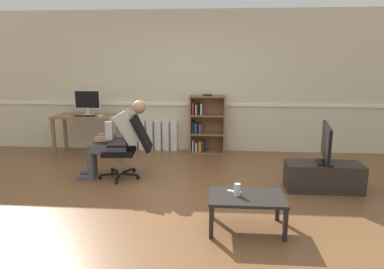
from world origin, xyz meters
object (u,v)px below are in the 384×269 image
(computer_mouse, at_px, (101,116))
(spare_remote, at_px, (234,192))
(imac_monitor, at_px, (87,101))
(tv_stand, at_px, (323,177))
(computer_desk, at_px, (89,121))
(tv_screen, at_px, (326,143))
(drinking_glass, at_px, (237,190))
(coffee_table, at_px, (247,200))
(keyboard, at_px, (85,116))
(bookshelf, at_px, (205,126))
(radiator, at_px, (154,136))
(office_chair, at_px, (129,145))
(person_seated, at_px, (118,137))

(computer_mouse, height_order, spare_remote, computer_mouse)
(imac_monitor, height_order, computer_mouse, imac_monitor)
(tv_stand, bearing_deg, computer_desk, 157.97)
(tv_screen, bearing_deg, drinking_glass, 144.54)
(coffee_table, relative_size, drinking_glass, 6.11)
(computer_mouse, xyz_separation_m, spare_remote, (2.35, -2.61, -0.39))
(keyboard, xyz_separation_m, tv_screen, (3.93, -1.44, -0.10))
(drinking_glass, height_order, spare_remote, drinking_glass)
(tv_screen, bearing_deg, coffee_table, 147.06)
(coffee_table, bearing_deg, bookshelf, 100.41)
(tv_stand, relative_size, drinking_glass, 7.87)
(radiator, height_order, spare_remote, radiator)
(computer_desk, height_order, radiator, computer_desk)
(bookshelf, bearing_deg, office_chair, -124.75)
(imac_monitor, bearing_deg, coffee_table, -45.96)
(bookshelf, bearing_deg, computer_desk, -172.37)
(radiator, relative_size, drinking_glass, 7.15)
(coffee_table, xyz_separation_m, drinking_glass, (-0.10, 0.00, 0.11))
(computer_mouse, relative_size, office_chair, 0.10)
(bookshelf, distance_m, drinking_glass, 3.13)
(coffee_table, bearing_deg, keyboard, 136.17)
(drinking_glass, bearing_deg, person_seated, 138.68)
(radiator, bearing_deg, imac_monitor, -165.32)
(spare_remote, bearing_deg, computer_mouse, -115.56)
(tv_screen, height_order, drinking_glass, tv_screen)
(person_seated, bearing_deg, tv_stand, 78.79)
(imac_monitor, distance_m, tv_screen, 4.29)
(computer_desk, relative_size, radiator, 1.35)
(office_chair, bearing_deg, drinking_glass, 39.83)
(computer_desk, bearing_deg, spare_remote, -46.03)
(imac_monitor, height_order, spare_remote, imac_monitor)
(office_chair, bearing_deg, spare_remote, 40.77)
(tv_screen, height_order, coffee_table, tv_screen)
(imac_monitor, xyz_separation_m, computer_mouse, (0.31, -0.20, -0.25))
(tv_screen, distance_m, spare_remote, 1.74)
(office_chair, xyz_separation_m, tv_stand, (2.80, -0.31, -0.33))
(computer_mouse, bearing_deg, drinking_glass, -48.47)
(radiator, bearing_deg, tv_stand, -35.71)
(computer_mouse, relative_size, coffee_table, 0.13)
(keyboard, distance_m, spare_remote, 3.72)
(imac_monitor, bearing_deg, computer_mouse, -32.48)
(keyboard, distance_m, person_seated, 1.50)
(computer_desk, distance_m, bookshelf, 2.21)
(keyboard, distance_m, office_chair, 1.61)
(office_chair, bearing_deg, keyboard, -140.78)
(coffee_table, bearing_deg, computer_mouse, 132.70)
(radiator, height_order, tv_screen, tv_screen)
(keyboard, xyz_separation_m, drinking_glass, (2.67, -2.66, -0.33))
(keyboard, bearing_deg, drinking_glass, -44.87)
(keyboard, distance_m, tv_screen, 4.19)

